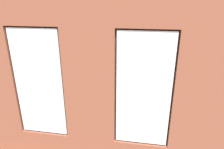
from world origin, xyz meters
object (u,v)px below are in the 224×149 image
Objects in this scene: papasan_chair at (112,67)px; potted_plant_between_couches at (161,126)px; tv_flatscreen at (29,71)px; table_plant_small at (115,81)px; potted_plant_beside_window_right at (0,114)px; potted_plant_by_left_couch at (178,77)px; candle_jar at (101,84)px; coffee_table at (115,86)px; couch_by_window at (102,132)px; couch_left at (196,95)px; potted_plant_corner_near_left at (190,66)px; potted_plant_foreground_right at (64,63)px; cup_ceramic at (117,85)px; potted_plant_near_tv at (28,89)px; remote_black at (110,83)px; media_console at (31,87)px.

potted_plant_between_couches is (-1.86, 4.43, 0.19)m from papasan_chair.
tv_flatscreen is 4.92m from potted_plant_between_couches.
potted_plant_beside_window_right is (2.45, 2.68, 0.06)m from table_plant_small.
potted_plant_between_couches is at bearing 76.90° from potted_plant_by_left_couch.
potted_plant_between_couches reaches higher than candle_jar.
coffee_table is 3.06m from tv_flatscreen.
candle_jar reaches higher than coffee_table.
couch_by_window reaches higher than candle_jar.
papasan_chair is 0.98× the size of potted_plant_beside_window_right.
couch_by_window is 3.56m from couch_left.
table_plant_small is 3.04m from tv_flatscreen.
table_plant_small is 0.22× the size of potted_plant_corner_near_left.
potted_plant_foreground_right is at bearing -87.06° from potted_plant_beside_window_right.
cup_ceramic is 0.09× the size of papasan_chair.
potted_plant_near_tv is 1.87× the size of potted_plant_foreground_right.
potted_plant_between_couches is 1.29× the size of potted_plant_foreground_right.
potted_plant_by_left_couch reaches higher than remote_black.
potted_plant_near_tv reaches higher than potted_plant_by_left_couch.
media_console is (3.10, -2.16, -0.04)m from couch_by_window.
remote_black is at bearing -99.94° from couch_left.
couch_by_window is 3.83m from tv_flatscreen.
potted_plant_between_couches is at bearing 163.90° from potted_plant_near_tv.
potted_plant_near_tv is at bearing 118.89° from tv_flatscreen.
couch_by_window is at bearing 145.10° from media_console.
couch_left is 2.11m from potted_plant_corner_near_left.
potted_plant_by_left_couch is 0.56× the size of potted_plant_beside_window_right.
potted_plant_beside_window_right reaches higher than candle_jar.
candle_jar is at bearing 0.00° from cup_ceramic.
couch_by_window is at bearing -52.08° from couch_left.
potted_plant_corner_near_left is (-2.88, -1.92, 0.29)m from coffee_table.
potted_plant_foreground_right reaches higher than couch_by_window.
papasan_chair is (0.52, -4.48, 0.11)m from couch_by_window.
couch_left is at bearing 176.60° from table_plant_small.
media_console is at bearing 8.00° from table_plant_small.
cup_ceramic is 0.15× the size of potted_plant_by_left_couch.
remote_black is at bearing -169.55° from media_console.
table_plant_small is 0.31× the size of potted_plant_foreground_right.
potted_plant_foreground_right reaches higher than media_console.
potted_plant_by_left_couch is at bearing -168.87° from couch_left.
potted_plant_corner_near_left is (-5.86, -2.34, 0.36)m from media_console.
papasan_chair is 2.28m from potted_plant_foreground_right.
potted_plant_foreground_right is 5.56m from potted_plant_corner_near_left.
potted_plant_near_tv is (2.24, 1.51, 0.27)m from remote_black.
table_plant_small is 2.92m from potted_plant_between_couches.
papasan_chair is 3.29m from potted_plant_corner_near_left.
coffee_table is 1.45× the size of papasan_chair.
potted_plant_between_couches is at bearing -33.17° from couch_left.
table_plant_small is at bearing -60.19° from potted_plant_between_couches.
potted_plant_beside_window_right is at bearing 2.10° from potted_plant_between_couches.
potted_plant_beside_window_right reaches higher than table_plant_small.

